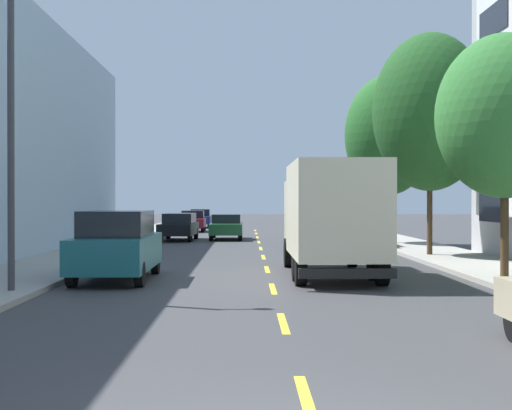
% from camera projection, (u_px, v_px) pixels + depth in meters
% --- Properties ---
extents(ground_plane, '(160.00, 160.00, 0.00)m').
position_uv_depth(ground_plane, '(260.00, 245.00, 35.86)').
color(ground_plane, '#38383A').
extents(sidewalk_left, '(3.20, 120.00, 0.14)m').
position_uv_depth(sidewalk_left, '(111.00, 246.00, 33.77)').
color(sidewalk_left, '#99968E').
rests_on(sidewalk_left, ground_plane).
extents(sidewalk_right, '(3.20, 120.00, 0.14)m').
position_uv_depth(sidewalk_right, '(409.00, 246.00, 33.96)').
color(sidewalk_right, '#99968E').
rests_on(sidewalk_right, ground_plane).
extents(lane_centerline_dashes, '(0.14, 47.20, 0.01)m').
position_uv_depth(lane_centerline_dashes, '(262.00, 252.00, 30.36)').
color(lane_centerline_dashes, yellow).
rests_on(lane_centerline_dashes, ground_plane).
extents(street_tree_second, '(3.75, 3.75, 6.64)m').
position_uv_depth(street_tree_second, '(505.00, 116.00, 19.48)').
color(street_tree_second, '#47331E').
rests_on(street_tree_second, sidewalk_right).
extents(street_tree_third, '(4.39, 4.39, 8.53)m').
position_uv_depth(street_tree_third, '(430.00, 112.00, 27.43)').
color(street_tree_third, '#47331E').
rests_on(street_tree_third, sidewalk_right).
extents(street_tree_farthest, '(4.35, 4.35, 8.32)m').
position_uv_depth(street_tree_farthest, '(389.00, 135.00, 35.38)').
color(street_tree_farthest, '#47331E').
rests_on(street_tree_farthest, sidewalk_right).
extents(street_lamp, '(1.35, 0.28, 7.34)m').
position_uv_depth(street_lamp, '(17.00, 108.00, 16.45)').
color(street_lamp, '#38383D').
rests_on(street_lamp, sidewalk_left).
extents(delivery_box_truck, '(2.41, 7.31, 3.27)m').
position_uv_depth(delivery_box_truck, '(331.00, 212.00, 20.77)').
color(delivery_box_truck, beige).
rests_on(delivery_box_truck, ground_plane).
extents(parked_hatchback_burgundy, '(1.81, 4.03, 1.50)m').
position_uv_depth(parked_hatchback_burgundy, '(193.00, 221.00, 50.73)').
color(parked_hatchback_burgundy, maroon).
rests_on(parked_hatchback_burgundy, ground_plane).
extents(parked_suv_teal, '(1.97, 4.81, 1.93)m').
position_uv_depth(parked_suv_teal, '(117.00, 245.00, 19.82)').
color(parked_suv_teal, '#195B60').
rests_on(parked_suv_teal, ground_plane).
extents(parked_suv_red, '(2.02, 4.83, 1.93)m').
position_uv_depth(parked_suv_red, '(355.00, 227.00, 33.51)').
color(parked_suv_red, '#AD1E1E').
rests_on(parked_suv_red, ground_plane).
extents(parked_pickup_orange, '(2.10, 5.34, 1.73)m').
position_uv_depth(parked_pickup_orange, '(325.00, 222.00, 45.37)').
color(parked_pickup_orange, orange).
rests_on(parked_pickup_orange, ground_plane).
extents(parked_hatchback_charcoal, '(1.78, 4.02, 1.50)m').
position_uv_depth(parked_hatchback_charcoal, '(308.00, 218.00, 59.17)').
color(parked_hatchback_charcoal, '#333338').
rests_on(parked_hatchback_charcoal, ground_plane).
extents(parked_wagon_black, '(1.95, 4.75, 1.50)m').
position_uv_depth(parked_wagon_black, '(179.00, 226.00, 39.82)').
color(parked_wagon_black, black).
rests_on(parked_wagon_black, ground_plane).
extents(parked_hatchback_navy, '(1.81, 4.03, 1.50)m').
position_uv_depth(parked_hatchback_navy, '(200.00, 218.00, 58.52)').
color(parked_hatchback_navy, navy).
rests_on(parked_hatchback_navy, ground_plane).
extents(parked_hatchback_sky, '(1.80, 4.03, 1.50)m').
position_uv_depth(parked_hatchback_sky, '(335.00, 227.00, 39.02)').
color(parked_hatchback_sky, '#7A9EC6').
rests_on(parked_hatchback_sky, ground_plane).
extents(moving_forest_sedan, '(1.80, 4.50, 1.43)m').
position_uv_depth(moving_forest_sedan, '(226.00, 226.00, 40.60)').
color(moving_forest_sedan, '#194C28').
rests_on(moving_forest_sedan, ground_plane).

